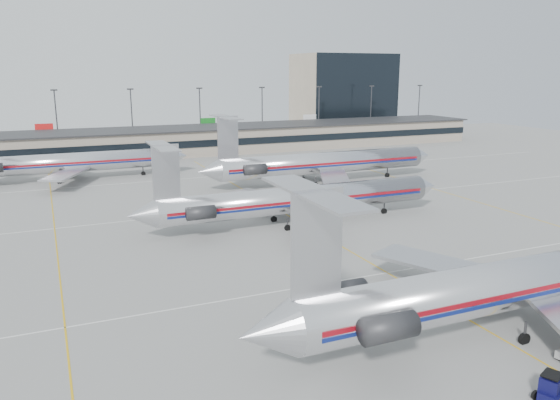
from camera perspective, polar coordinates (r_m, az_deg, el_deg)
ground at (r=48.57m, az=17.91°, el=-11.12°), size 260.00×260.00×0.00m
apron_markings at (r=55.79m, az=11.14°, el=-7.46°), size 160.00×0.15×0.02m
terminal at (r=135.09m, az=-10.40°, el=6.13°), size 162.00×17.00×6.25m
light_mast_row at (r=148.20m, az=-11.75°, el=8.80°), size 163.60×0.40×15.28m
distant_building at (r=185.36m, az=6.54°, el=11.06°), size 30.00×20.00×25.00m
jet_foreground at (r=46.83m, az=24.07°, el=-7.73°), size 48.40×28.50×12.67m
jet_second_row at (r=70.72m, az=1.46°, el=0.05°), size 43.81×25.80×11.47m
jet_third_row at (r=97.32m, az=4.19°, el=3.88°), size 46.15×28.38×12.62m
jet_back_row at (r=106.74m, az=-21.20°, el=3.69°), size 42.34×26.05×11.58m
tug_left at (r=38.55m, az=26.59°, el=-17.22°), size 2.63×2.00×1.92m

